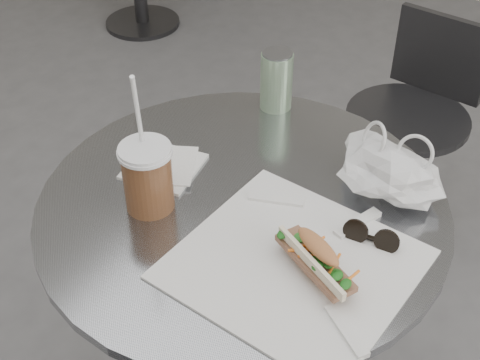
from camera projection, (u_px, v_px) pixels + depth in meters
The scene contains 9 objects.
cafe_table at pixel (242, 300), 1.40m from camera, with size 0.76×0.76×0.74m.
chair_far at pixel (407, 145), 2.08m from camera, with size 0.37×0.38×0.69m.
sandwich_paper at pixel (294, 264), 1.11m from camera, with size 0.37×0.35×0.00m, color white.
banh_mi at pixel (316, 259), 1.07m from camera, with size 0.21×0.16×0.07m.
iced_coffee at pixel (148, 176), 1.18m from camera, with size 0.10×0.10×0.28m.
sunglasses at pixel (371, 237), 1.13m from camera, with size 0.10×0.03×0.04m.
plastic_bag at pixel (387, 173), 1.22m from camera, with size 0.19×0.15×0.10m, color silver, non-canonical shape.
napkin_stack at pixel (164, 166), 1.30m from camera, with size 0.16×0.16×0.01m.
drink_can at pixel (276, 80), 1.43m from camera, with size 0.07×0.07×0.13m.
Camera 1 is at (0.48, -0.59, 1.55)m, focal length 50.00 mm.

